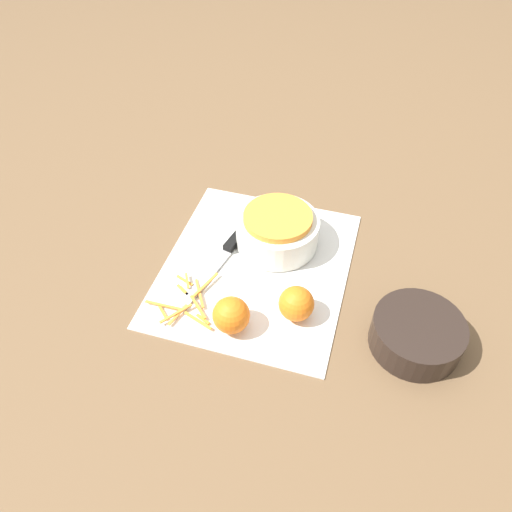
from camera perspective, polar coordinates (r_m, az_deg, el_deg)
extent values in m
plane|color=brown|center=(1.04, 0.00, -1.37)|extent=(4.00, 4.00, 0.00)
cube|color=silver|center=(1.03, 0.00, -1.26)|extent=(0.43, 0.37, 0.01)
cylinder|color=silver|center=(1.06, 2.45, 2.83)|extent=(0.18, 0.18, 0.06)
cylinder|color=orange|center=(1.03, 2.51, 4.32)|extent=(0.14, 0.14, 0.02)
cylinder|color=black|center=(0.94, 17.90, -8.48)|extent=(0.16, 0.16, 0.06)
cube|color=black|center=(1.08, -2.03, 2.30)|extent=(0.10, 0.04, 0.02)
cube|color=#B2B2B7|center=(1.01, -5.80, -2.48)|extent=(0.17, 0.06, 0.00)
sphere|color=orange|center=(0.93, 4.63, -5.45)|extent=(0.07, 0.07, 0.07)
sphere|color=orange|center=(0.91, -2.94, -6.74)|extent=(0.07, 0.07, 0.07)
cube|color=orange|center=(1.00, -8.38, -3.85)|extent=(0.02, 0.03, 0.00)
cube|color=orange|center=(0.96, -8.92, -6.65)|extent=(0.05, 0.02, 0.00)
cube|color=gold|center=(1.01, -8.08, -2.82)|extent=(0.02, 0.04, 0.00)
cube|color=orange|center=(0.96, -9.14, -6.50)|extent=(0.06, 0.05, 0.00)
cube|color=orange|center=(0.98, -6.47, -4.27)|extent=(0.07, 0.04, 0.00)
cube|color=orange|center=(0.96, -6.64, -5.81)|extent=(0.05, 0.05, 0.00)
cube|color=gold|center=(1.00, -7.87, -2.82)|extent=(0.04, 0.02, 0.00)
cube|color=orange|center=(0.97, -10.61, -6.30)|extent=(0.03, 0.03, 0.00)
cube|color=gold|center=(0.94, -6.66, -7.34)|extent=(0.03, 0.06, 0.00)
cube|color=orange|center=(0.95, -6.08, -7.19)|extent=(0.02, 0.03, 0.00)
cube|color=orange|center=(0.99, -5.79, -3.29)|extent=(0.07, 0.03, 0.00)
cube|color=orange|center=(0.98, -10.56, -5.56)|extent=(0.01, 0.07, 0.00)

